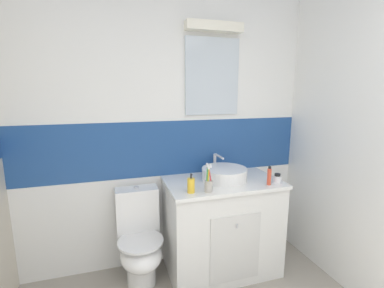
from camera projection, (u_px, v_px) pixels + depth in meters
The scene contains 8 objects.
wall_back_tiled at pixel (167, 130), 2.46m from camera, with size 3.20×0.20×2.50m.
vanity_cabinet at pixel (221, 225), 2.42m from camera, with size 0.98×0.60×0.85m.
sink_basin at pixel (224, 173), 2.34m from camera, with size 0.39×0.44×0.19m.
toilet at pixel (140, 241), 2.27m from camera, with size 0.37×0.50×0.81m.
toothbrush_cup at pixel (208, 184), 2.06m from camera, with size 0.06×0.06×0.23m.
soap_dispenser at pixel (191, 185), 2.04m from camera, with size 0.06×0.06×0.15m.
toothpaste_tube_upright at pixel (269, 176), 2.21m from camera, with size 0.03×0.03×0.16m.
hair_gel_jar at pixel (277, 179), 2.27m from camera, with size 0.07×0.07×0.08m.
Camera 1 is at (-0.49, 0.05, 1.60)m, focal length 25.20 mm.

